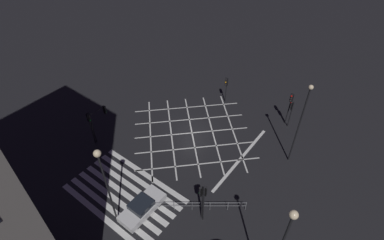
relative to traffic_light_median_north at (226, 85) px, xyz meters
name	(u,v)px	position (x,y,z in m)	size (l,w,h in m)	color
ground_plane	(192,133)	(0.17, -6.86, -2.48)	(200.00, 200.00, 0.00)	black
road_markings	(155,170)	(0.50, -13.18, -2.48)	(15.26, 20.53, 0.01)	silver
traffic_light_median_north	(226,85)	(0.00, 0.00, 0.00)	(0.36, 0.39, 3.47)	black
traffic_light_ne_main	(291,109)	(7.91, 0.51, -0.09)	(0.39, 0.36, 3.35)	black
traffic_light_ne_cross	(290,103)	(7.59, 0.69, 0.48)	(0.36, 0.39, 4.15)	black
traffic_light_se_cross	(204,197)	(7.21, -14.55, 0.60)	(0.36, 0.39, 4.32)	black
traffic_light_sw_cross	(100,116)	(-7.09, -12.94, 0.24)	(0.36, 2.11, 3.73)	black
traffic_light_sw_main	(90,122)	(-6.93, -14.22, 0.41)	(0.39, 0.36, 4.05)	black
traffic_light_se_main	(201,197)	(6.93, -14.54, 0.39)	(0.39, 0.36, 4.02)	black
street_lamp_west	(302,117)	(10.14, -4.15, 3.13)	(0.41, 0.41, 8.92)	black
street_lamp_far	(104,175)	(1.74, -19.03, 3.55)	(0.53, 0.53, 8.48)	black
waiting_car	(142,207)	(2.71, -17.07, -1.88)	(1.77, 4.20, 1.28)	silver
pedestrian_railing	(192,205)	(5.94, -14.45, -1.81)	(7.26, 5.54, 1.05)	gray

